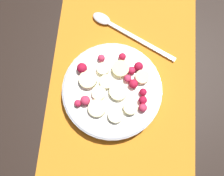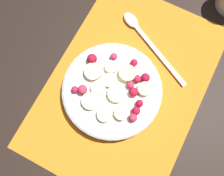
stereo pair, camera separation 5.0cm
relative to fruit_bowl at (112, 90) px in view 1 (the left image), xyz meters
name	(u,v)px [view 1 (the left image)]	position (x,y,z in m)	size (l,w,h in m)	color
ground_plane	(123,81)	(-0.03, 0.02, -0.02)	(3.00, 3.00, 0.00)	black
placemat	(123,81)	(-0.03, 0.02, -0.02)	(0.46, 0.32, 0.01)	orange
fruit_bowl	(112,90)	(0.00, 0.00, 0.00)	(0.21, 0.21, 0.05)	silver
spoon	(117,27)	(-0.15, 0.00, -0.01)	(0.11, 0.20, 0.01)	silver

